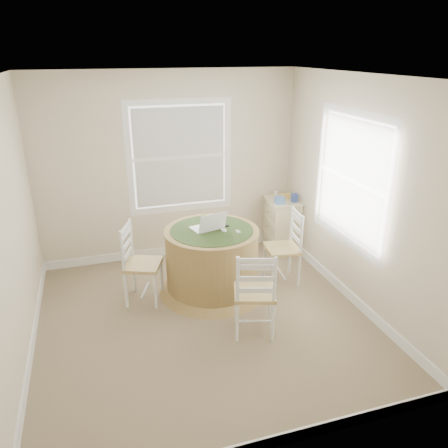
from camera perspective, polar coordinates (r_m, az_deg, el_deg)
name	(u,v)px	position (r m, az deg, el deg)	size (l,w,h in m)	color
room	(214,205)	(4.61, -1.35, 2.55)	(3.64, 3.64, 2.64)	#8E805A
round_table	(212,258)	(5.36, -1.59, -4.47)	(1.32, 1.32, 0.82)	olive
chair_left	(143,264)	(5.24, -10.53, -5.19)	(0.42, 0.40, 0.95)	white
chair_near	(255,292)	(4.60, 4.01, -8.91)	(0.42, 0.40, 0.95)	white
chair_right	(282,248)	(5.60, 7.62, -3.16)	(0.42, 0.40, 0.95)	white
laptop	(208,227)	(5.22, -2.08, -0.33)	(0.43, 0.40, 0.25)	white
mouse	(224,230)	(5.17, -0.03, -0.81)	(0.06, 0.10, 0.04)	white
phone	(238,232)	(5.15, 1.85, -1.03)	(0.04, 0.09, 0.02)	#B7BABF
keys	(226,226)	(5.31, 0.28, -0.26)	(0.06, 0.05, 0.03)	black
corner_chest	(281,224)	(6.58, 7.51, -0.02)	(0.47, 0.61, 0.78)	#F5EDB7
tissue_box	(280,200)	(6.27, 7.28, 3.11)	(0.12, 0.12, 0.10)	#557DC3
box_yellow	(285,196)	(6.53, 7.98, 3.65)	(0.15, 0.10, 0.06)	#F1C155
box_blue	(295,198)	(6.37, 9.20, 3.39)	(0.08, 0.08, 0.12)	#304690
cup_cream	(275,194)	(6.54, 6.73, 3.89)	(0.07, 0.07, 0.09)	beige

